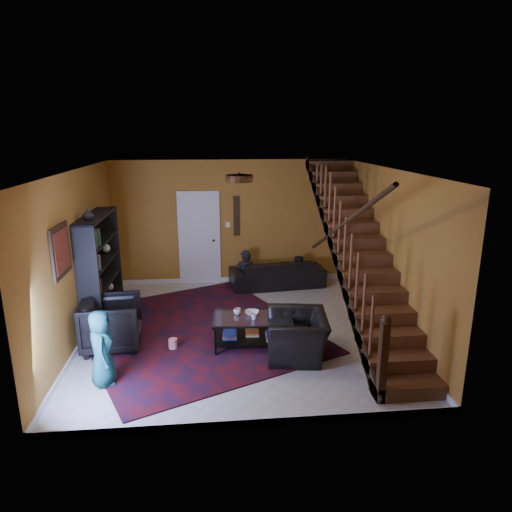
{
  "coord_description": "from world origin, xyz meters",
  "views": [
    {
      "loc": [
        -0.41,
        -7.42,
        3.4
      ],
      "look_at": [
        0.36,
        0.4,
        1.24
      ],
      "focal_mm": 32.0,
      "sensor_mm": 36.0,
      "label": 1
    }
  ],
  "objects_px": {
    "armchair_left": "(112,323)",
    "armchair_right": "(297,336)",
    "sofa": "(277,273)",
    "bookshelf": "(101,272)",
    "coffee_table": "(253,328)"
  },
  "relations": [
    {
      "from": "armchair_left",
      "to": "armchair_right",
      "type": "distance_m",
      "value": 2.97
    },
    {
      "from": "bookshelf",
      "to": "coffee_table",
      "type": "xyz_separation_m",
      "value": [
        2.61,
        -1.18,
        -0.68
      ]
    },
    {
      "from": "sofa",
      "to": "armchair_left",
      "type": "xyz_separation_m",
      "value": [
        -3.08,
        -2.76,
        0.11
      ]
    },
    {
      "from": "sofa",
      "to": "coffee_table",
      "type": "xyz_separation_m",
      "value": [
        -0.82,
        -2.88,
        -0.02
      ]
    },
    {
      "from": "armchair_right",
      "to": "bookshelf",
      "type": "bearing_deg",
      "value": -109.94
    },
    {
      "from": "sofa",
      "to": "coffee_table",
      "type": "bearing_deg",
      "value": 67.57
    },
    {
      "from": "bookshelf",
      "to": "coffee_table",
      "type": "distance_m",
      "value": 2.95
    },
    {
      "from": "bookshelf",
      "to": "sofa",
      "type": "bearing_deg",
      "value": 26.33
    },
    {
      "from": "sofa",
      "to": "armchair_left",
      "type": "height_order",
      "value": "armchair_left"
    },
    {
      "from": "armchair_left",
      "to": "armchair_right",
      "type": "relative_size",
      "value": 0.89
    },
    {
      "from": "armchair_left",
      "to": "armchair_right",
      "type": "xyz_separation_m",
      "value": [
        2.91,
        -0.57,
        -0.08
      ]
    },
    {
      "from": "armchair_left",
      "to": "armchair_right",
      "type": "height_order",
      "value": "armchair_left"
    },
    {
      "from": "bookshelf",
      "to": "armchair_right",
      "type": "xyz_separation_m",
      "value": [
        3.27,
        -1.63,
        -0.63
      ]
    },
    {
      "from": "bookshelf",
      "to": "armchair_right",
      "type": "distance_m",
      "value": 3.7
    },
    {
      "from": "bookshelf",
      "to": "sofa",
      "type": "relative_size",
      "value": 0.96
    }
  ]
}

